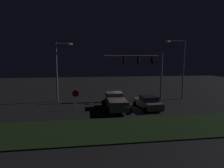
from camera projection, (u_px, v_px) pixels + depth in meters
name	position (u px, v px, depth m)	size (l,w,h in m)	color
ground_plane	(124.00, 105.00, 24.00)	(80.00, 80.00, 0.00)	black
grass_median	(145.00, 127.00, 15.86)	(27.81, 5.58, 0.10)	black
pickup_truck	(115.00, 101.00, 21.63)	(2.90, 5.42, 1.80)	#514C47
car_sedan	(148.00, 102.00, 22.01)	(2.78, 4.56, 1.51)	#514C47
traffic_signal_gantry	(145.00, 65.00, 26.74)	(8.32, 0.56, 6.50)	slate
street_lamp_left	(60.00, 65.00, 25.43)	(2.26, 0.44, 7.83)	slate
street_lamp_right	(180.00, 62.00, 27.04)	(2.92, 0.44, 8.28)	slate
stop_sign	(76.00, 96.00, 21.48)	(0.76, 0.08, 2.23)	slate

